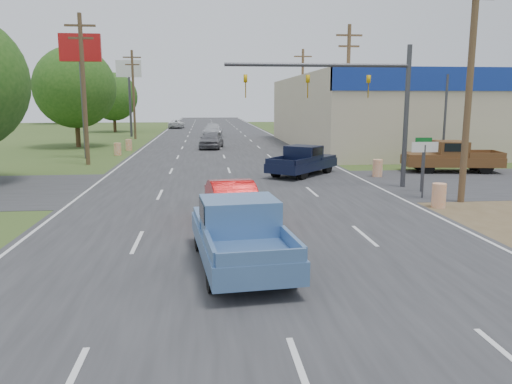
{
  "coord_description": "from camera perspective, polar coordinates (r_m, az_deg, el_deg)",
  "views": [
    {
      "loc": [
        -1.46,
        -7.12,
        4.28
      ],
      "look_at": [
        0.2,
        9.19,
        1.3
      ],
      "focal_mm": 35.0,
      "sensor_mm": 36.0,
      "label": 1
    }
  ],
  "objects": [
    {
      "name": "blue_pickup",
      "position": [
        13.16,
        -1.94,
        -4.53
      ],
      "size": [
        2.63,
        5.63,
        1.81
      ],
      "rotation": [
        0.0,
        0.0,
        0.1
      ],
      "color": "black",
      "rests_on": "ground"
    },
    {
      "name": "tree_2",
      "position": [
        74.22,
        -15.98,
        10.43
      ],
      "size": [
        6.72,
        6.72,
        8.32
      ],
      "color": "#422D19",
      "rests_on": "ground"
    },
    {
      "name": "main_road",
      "position": [
        47.34,
        -4.05,
        5.09
      ],
      "size": [
        15.0,
        180.0,
        0.02
      ],
      "primitive_type": "cube",
      "color": "#2D2D30",
      "rests_on": "ground"
    },
    {
      "name": "utility_pole_2",
      "position": [
        39.68,
        10.43,
        11.63
      ],
      "size": [
        2.0,
        0.28,
        10.0
      ],
      "color": "#4C3823",
      "rests_on": "ground"
    },
    {
      "name": "barrel_1",
      "position": [
        29.57,
        13.72,
        2.66
      ],
      "size": [
        0.56,
        0.56,
        1.0
      ],
      "primitive_type": "cylinder",
      "color": "orange",
      "rests_on": "ground"
    },
    {
      "name": "utility_pole_5",
      "position": [
        36.04,
        -19.1,
        11.39
      ],
      "size": [
        2.0,
        0.28,
        10.0
      ],
      "color": "#4C3823",
      "rests_on": "ground"
    },
    {
      "name": "distant_car_silver",
      "position": [
        62.2,
        -4.96,
        7.04
      ],
      "size": [
        2.63,
        5.58,
        1.57
      ],
      "primitive_type": "imported",
      "rotation": [
        0.0,
        0.0,
        -0.08
      ],
      "color": "silver",
      "rests_on": "ground"
    },
    {
      "name": "utility_pole_6",
      "position": [
        59.67,
        -13.83,
        11.0
      ],
      "size": [
        2.0,
        0.28,
        10.0
      ],
      "color": "#4C3823",
      "rests_on": "ground"
    },
    {
      "name": "navy_pickup",
      "position": [
        29.52,
        5.45,
        3.63
      ],
      "size": [
        4.89,
        5.3,
        1.73
      ],
      "rotation": [
        0.0,
        0.0,
        -0.7
      ],
      "color": "black",
      "rests_on": "ground"
    },
    {
      "name": "ground",
      "position": [
        8.44,
        5.31,
        -20.23
      ],
      "size": [
        200.0,
        200.0,
        0.0
      ],
      "primitive_type": "plane",
      "color": "#374E1F",
      "rests_on": "ground"
    },
    {
      "name": "rider",
      "position": [
        13.17,
        -0.58,
        -4.87
      ],
      "size": [
        0.62,
        0.42,
        1.66
      ],
      "primitive_type": "imported",
      "rotation": [
        0.0,
        0.0,
        3.11
      ],
      "color": "black",
      "rests_on": "ground"
    },
    {
      "name": "red_convertible",
      "position": [
        17.65,
        -2.58,
        -1.29
      ],
      "size": [
        2.08,
        4.62,
        1.47
      ],
      "primitive_type": "imported",
      "rotation": [
        0.0,
        0.0,
        0.12
      ],
      "color": "#B70809",
      "rests_on": "ground"
    },
    {
      "name": "tree_6",
      "position": [
        106.06,
        -21.84,
        10.77
      ],
      "size": [
        8.82,
        8.82,
        10.92
      ],
      "color": "#422D19",
      "rests_on": "ground"
    },
    {
      "name": "cross_road",
      "position": [
        25.52,
        -2.46,
        0.65
      ],
      "size": [
        120.0,
        10.0,
        0.02
      ],
      "primitive_type": "cube",
      "color": "#2D2D30",
      "rests_on": "ground"
    },
    {
      "name": "barrel_2",
      "position": [
        41.89,
        -15.53,
        4.74
      ],
      "size": [
        0.56,
        0.56,
        1.0
      ],
      "primitive_type": "cylinder",
      "color": "orange",
      "rests_on": "ground"
    },
    {
      "name": "barrel_0",
      "position": [
        21.67,
        20.17,
        -0.39
      ],
      "size": [
        0.56,
        0.56,
        1.0
      ],
      "primitive_type": "cylinder",
      "color": "orange",
      "rests_on": "ground"
    },
    {
      "name": "brown_pickup",
      "position": [
        32.92,
        21.24,
        3.81
      ],
      "size": [
        6.01,
        3.07,
        1.9
      ],
      "rotation": [
        0.0,
        0.0,
        1.42
      ],
      "color": "black",
      "rests_on": "ground"
    },
    {
      "name": "distant_car_grey",
      "position": [
        46.4,
        -5.1,
        5.97
      ],
      "size": [
        2.58,
        4.98,
        1.62
      ],
      "primitive_type": "imported",
      "rotation": [
        0.0,
        0.0,
        -0.14
      ],
      "color": "slate",
      "rests_on": "ground"
    },
    {
      "name": "utility_pole_3",
      "position": [
        57.19,
        5.32,
        11.29
      ],
      "size": [
        2.0,
        0.28,
        10.0
      ],
      "color": "#4C3823",
      "rests_on": "ground"
    },
    {
      "name": "street_name_sign",
      "position": [
        24.98,
        18.5,
        3.63
      ],
      "size": [
        0.8,
        0.08,
        2.61
      ],
      "color": "#3F3F44",
      "rests_on": "ground"
    },
    {
      "name": "utility_pole_1",
      "position": [
        22.94,
        23.27,
        12.07
      ],
      "size": [
        2.0,
        0.28,
        10.0
      ],
      "color": "#4C3823",
      "rests_on": "ground"
    },
    {
      "name": "lane_sign",
      "position": [
        23.35,
        18.7,
        3.91
      ],
      "size": [
        1.2,
        0.08,
        2.52
      ],
      "color": "#3F3F44",
      "rests_on": "ground"
    },
    {
      "name": "pole_sign_left_far",
      "position": [
        63.83,
        -14.32,
        12.58
      ],
      "size": [
        3.0,
        0.35,
        9.2
      ],
      "color": "#3F3F44",
      "rests_on": "ground"
    },
    {
      "name": "tree_5",
      "position": [
        106.87,
        11.5,
        10.95
      ],
      "size": [
        7.98,
        7.98,
        9.88
      ],
      "color": "#422D19",
      "rests_on": "ground"
    },
    {
      "name": "signal_mast",
      "position": [
        25.2,
        11.19,
        11.29
      ],
      "size": [
        9.12,
        0.4,
        7.0
      ],
      "color": "#3F3F44",
      "rests_on": "ground"
    },
    {
      "name": "motorcycle",
      "position": [
        13.19,
        -0.56,
        -6.18
      ],
      "size": [
        0.74,
        2.39,
        1.21
      ],
      "rotation": [
        0.0,
        0.0,
        -0.03
      ],
      "color": "black",
      "rests_on": "ground"
    },
    {
      "name": "tree_1",
      "position": [
        50.59,
        -19.99,
        11.16
      ],
      "size": [
        7.56,
        7.56,
        9.36
      ],
      "color": "#422D19",
      "rests_on": "ground"
    },
    {
      "name": "barrel_3",
      "position": [
        45.78,
        -14.33,
        5.24
      ],
      "size": [
        0.56,
        0.56,
        1.0
      ],
      "primitive_type": "cylinder",
      "color": "orange",
      "rests_on": "ground"
    },
    {
      "name": "distant_car_white",
      "position": [
        82.63,
        -9.08,
        7.68
      ],
      "size": [
        2.51,
        5.08,
        1.39
      ],
      "primitive_type": "imported",
      "rotation": [
        0.0,
        0.0,
        3.1
      ],
      "color": "silver",
      "rests_on": "ground"
    },
    {
      "name": "pole_sign_left_near",
      "position": [
        40.25,
        -19.37,
        13.85
      ],
      "size": [
        3.0,
        0.35,
        9.2
      ],
      "color": "#3F3F44",
      "rests_on": "ground"
    }
  ]
}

